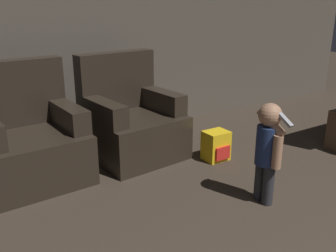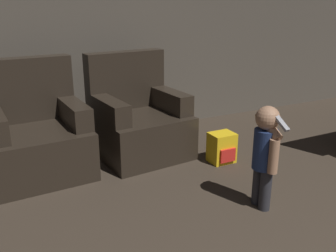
{
  "view_description": "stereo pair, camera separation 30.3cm",
  "coord_description": "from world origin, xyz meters",
  "px_view_note": "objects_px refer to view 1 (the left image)",
  "views": [
    {
      "loc": [
        -1.54,
        0.63,
        1.47
      ],
      "look_at": [
        0.03,
        3.05,
        0.51
      ],
      "focal_mm": 40.0,
      "sensor_mm": 36.0,
      "label": 1
    },
    {
      "loc": [
        -1.27,
        0.48,
        1.47
      ],
      "look_at": [
        0.03,
        3.05,
        0.51
      ],
      "focal_mm": 40.0,
      "sensor_mm": 36.0,
      "label": 2
    }
  ],
  "objects_px": {
    "armchair_right": "(131,122)",
    "toy_backpack": "(216,146)",
    "armchair_left": "(30,141)",
    "person_toddler": "(268,146)"
  },
  "relations": [
    {
      "from": "armchair_left",
      "to": "toy_backpack",
      "type": "relative_size",
      "value": 3.46
    },
    {
      "from": "person_toddler",
      "to": "toy_backpack",
      "type": "height_order",
      "value": "person_toddler"
    },
    {
      "from": "armchair_left",
      "to": "person_toddler",
      "type": "bearing_deg",
      "value": -48.15
    },
    {
      "from": "armchair_left",
      "to": "toy_backpack",
      "type": "xyz_separation_m",
      "value": [
        1.59,
        -0.56,
        -0.2
      ]
    },
    {
      "from": "armchair_left",
      "to": "armchair_right",
      "type": "height_order",
      "value": "same"
    },
    {
      "from": "person_toddler",
      "to": "armchair_right",
      "type": "bearing_deg",
      "value": -156.05
    },
    {
      "from": "armchair_left",
      "to": "person_toddler",
      "type": "relative_size",
      "value": 1.28
    },
    {
      "from": "armchair_right",
      "to": "toy_backpack",
      "type": "bearing_deg",
      "value": -47.29
    },
    {
      "from": "armchair_left",
      "to": "armchair_right",
      "type": "xyz_separation_m",
      "value": [
        0.97,
        -0.0,
        0.0
      ]
    },
    {
      "from": "armchair_right",
      "to": "person_toddler",
      "type": "xyz_separation_m",
      "value": [
        0.42,
        -1.39,
        0.12
      ]
    }
  ]
}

